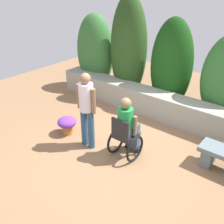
{
  "coord_description": "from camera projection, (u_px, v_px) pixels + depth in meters",
  "views": [
    {
      "loc": [
        2.8,
        -3.76,
        3.37
      ],
      "look_at": [
        -0.22,
        -0.02,
        0.85
      ],
      "focal_mm": 42.45,
      "sensor_mm": 36.0,
      "label": 1
    }
  ],
  "objects": [
    {
      "name": "ground_plane",
      "position": [
        121.0,
        149.0,
        5.71
      ],
      "size": [
        11.72,
        11.72,
        0.0
      ],
      "primitive_type": "plane",
      "color": "#896545"
    },
    {
      "name": "stone_retaining_wall",
      "position": [
        164.0,
        107.0,
        6.82
      ],
      "size": [
        6.75,
        0.56,
        0.66
      ],
      "primitive_type": "cube",
      "color": "gray",
      "rests_on": "ground"
    },
    {
      "name": "hedge_backdrop",
      "position": [
        168.0,
        63.0,
        6.98
      ],
      "size": [
        6.72,
        1.19,
        2.96
      ],
      "color": "#336B32",
      "rests_on": "ground"
    },
    {
      "name": "person_in_wheelchair",
      "position": [
        127.0,
        130.0,
        5.25
      ],
      "size": [
        0.53,
        0.66,
        1.33
      ],
      "rotation": [
        0.0,
        0.0,
        -0.09
      ],
      "color": "black",
      "rests_on": "ground"
    },
    {
      "name": "person_standing_companion",
      "position": [
        87.0,
        106.0,
        5.4
      ],
      "size": [
        0.49,
        0.3,
        1.68
      ],
      "rotation": [
        0.0,
        0.0,
        0.25
      ],
      "color": "#2B4D6B",
      "rests_on": "ground"
    },
    {
      "name": "flower_pot_purple_near",
      "position": [
        67.0,
        124.0,
        6.17
      ],
      "size": [
        0.44,
        0.44,
        0.43
      ],
      "color": "#AB6A2C",
      "rests_on": "ground"
    }
  ]
}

